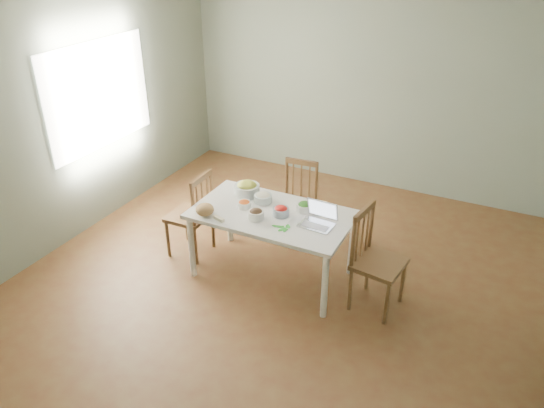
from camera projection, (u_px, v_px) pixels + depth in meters
The scene contains 20 objects.
floor at pixel (284, 274), 5.43m from camera, with size 5.00×5.00×0.00m, color #552D19.
wall_back at pixel (367, 87), 6.74m from camera, with size 5.00×0.00×2.70m, color slate.
wall_front at pixel (90, 319), 2.81m from camera, with size 5.00×0.00×2.70m, color slate.
wall_left at pixel (81, 115), 5.76m from camera, with size 0.00×5.00×2.70m, color slate.
window_left at pixel (100, 95), 5.91m from camera, with size 0.04×1.60×1.20m, color white.
dining_table at pixel (272, 244), 5.26m from camera, with size 1.56×0.88×0.73m, color white, non-canonical shape.
chair_far at pixel (296, 204), 5.80m from camera, with size 0.41×0.39×0.93m, color #503517, non-canonical shape.
chair_left at pixel (189, 213), 5.57m from camera, with size 0.43×0.41×0.97m, color #503517, non-canonical shape.
chair_right at pixel (379, 262), 4.75m from camera, with size 0.45×0.43×1.01m, color #503517, non-canonical shape.
bread_boule at pixel (205, 210), 5.02m from camera, with size 0.18×0.18×0.12m, color tan.
butter_stick at pixel (219, 219), 4.95m from camera, with size 0.12×0.04×0.03m, color beige.
bowl_squash at pixel (247, 188), 5.38m from camera, with size 0.26×0.26×0.15m, color gold, non-canonical shape.
bowl_carrot at pixel (244, 204), 5.16m from camera, with size 0.14×0.14×0.08m, color orange, non-canonical shape.
bowl_onion at pixel (263, 197), 5.26m from camera, with size 0.18×0.18×0.10m, color white, non-canonical shape.
bowl_mushroom at pixel (256, 214), 4.96m from camera, with size 0.15×0.15×0.10m, color #44321F, non-canonical shape.
bowl_redpep at pixel (281, 211), 5.02m from camera, with size 0.16×0.16×0.10m, color red, non-canonical shape.
bowl_broccoli at pixel (304, 207), 5.10m from camera, with size 0.16×0.16×0.10m, color #1D5811, non-canonical shape.
flatbread at pixel (319, 206), 5.18m from camera, with size 0.22×0.22×0.02m, color tan.
basil_bunch at pixel (281, 226), 4.84m from camera, with size 0.19×0.19×0.02m, color #0E6C18, non-canonical shape.
laptop at pixel (317, 216), 4.82m from camera, with size 0.31×0.27×0.21m, color silver, non-canonical shape.
Camera 1 is at (1.85, -4.00, 3.25)m, focal length 34.29 mm.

